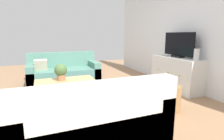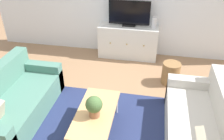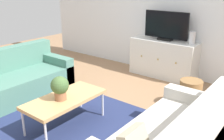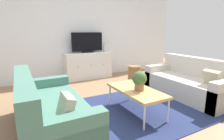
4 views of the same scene
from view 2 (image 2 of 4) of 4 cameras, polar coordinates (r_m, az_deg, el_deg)
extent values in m
plane|color=#997251|center=(3.72, -2.07, -12.83)|extent=(10.00, 10.00, 0.00)
cube|color=navy|center=(3.61, -2.61, -14.39)|extent=(2.50, 1.90, 0.01)
cube|color=#4C7A6B|center=(3.98, -21.99, -8.27)|extent=(0.83, 1.75, 0.40)
cube|color=#4C7A6B|center=(4.48, -17.24, -1.36)|extent=(0.83, 0.18, 0.55)
cube|color=beige|center=(3.53, 20.07, -13.78)|extent=(0.83, 1.75, 0.40)
cube|color=beige|center=(3.48, 25.85, -11.67)|extent=(0.20, 1.75, 0.79)
cube|color=beige|center=(4.08, 19.04, -5.26)|extent=(0.83, 0.18, 0.55)
cube|color=tan|center=(3.29, -4.05, -10.55)|extent=(0.52, 1.08, 0.04)
cylinder|color=silver|center=(3.84, -5.28, -7.53)|extent=(0.03, 0.03, 0.37)
cylinder|color=silver|center=(3.76, 1.26, -8.36)|extent=(0.03, 0.03, 0.37)
cylinder|color=#936042|center=(3.19, -4.34, -10.37)|extent=(0.15, 0.15, 0.11)
sphere|color=#426033|center=(3.10, -4.44, -8.43)|extent=(0.23, 0.23, 0.23)
cube|color=silver|center=(5.37, 3.97, 6.97)|extent=(1.33, 0.44, 0.75)
sphere|color=#B79338|center=(5.20, -0.44, 6.65)|extent=(0.03, 0.03, 0.03)
sphere|color=#B79338|center=(5.14, 3.65, 6.30)|extent=(0.03, 0.03, 0.03)
sphere|color=#B79338|center=(5.12, 7.79, 5.92)|extent=(0.03, 0.03, 0.03)
cube|color=black|center=(5.24, 4.16, 10.99)|extent=(0.28, 0.16, 0.04)
cube|color=black|center=(5.15, 4.28, 13.90)|extent=(0.89, 0.04, 0.52)
cylinder|color=silver|center=(5.15, 10.30, 11.38)|extent=(0.11, 0.11, 0.23)
cylinder|color=olive|center=(4.60, 14.23, -0.78)|extent=(0.34, 0.34, 0.43)
camera|label=1|loc=(3.56, 57.12, -6.44)|focal=28.54mm
camera|label=3|loc=(1.84, 75.39, -19.33)|focal=40.78mm
camera|label=4|loc=(2.65, -62.99, -16.93)|focal=28.29mm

